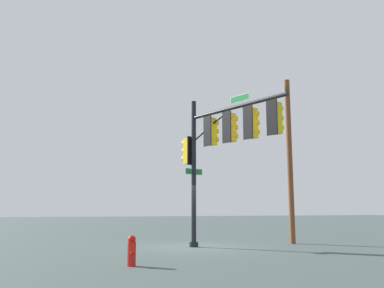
# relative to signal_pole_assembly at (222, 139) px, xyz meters

# --- Properties ---
(ground_plane) EXTENTS (120.00, 120.00, 0.00)m
(ground_plane) POSITION_rel_signal_pole_assembly_xyz_m (-1.54, -0.71, -4.23)
(ground_plane) COLOR #3C4948
(signal_pole_assembly) EXTENTS (5.15, 2.54, 6.11)m
(signal_pole_assembly) POSITION_rel_signal_pole_assembly_xyz_m (0.00, 0.00, 0.00)
(signal_pole_assembly) COLOR black
(signal_pole_assembly) RESTS_ON ground_plane
(utility_pole) EXTENTS (1.60, 1.04, 7.55)m
(utility_pole) POSITION_rel_signal_pole_assembly_xyz_m (-1.75, 3.95, -0.29)
(utility_pole) COLOR brown
(utility_pole) RESTS_ON ground_plane
(fire_hydrant) EXTENTS (0.33, 0.24, 0.83)m
(fire_hydrant) POSITION_rel_signal_pole_assembly_xyz_m (3.26, -3.91, -3.82)
(fire_hydrant) COLOR red
(fire_hydrant) RESTS_ON ground_plane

